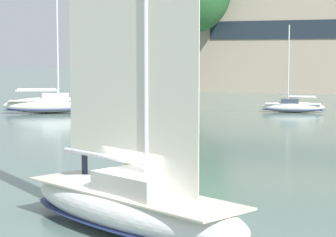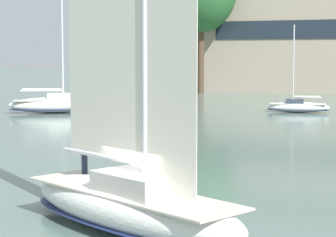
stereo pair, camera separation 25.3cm
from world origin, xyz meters
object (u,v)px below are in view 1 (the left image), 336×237
channel_buoy (138,160)px  tree_shore_center (150,35)px  sailboat_moored_near_marina (51,104)px  sailboat_main (131,199)px  sailboat_moored_mid_channel (293,106)px

channel_buoy → tree_shore_center: bearing=113.1°
channel_buoy → sailboat_moored_near_marina: bearing=128.7°
sailboat_main → channel_buoy: 8.63m
sailboat_main → sailboat_moored_near_marina: sailboat_main is taller
tree_shore_center → sailboat_main: sailboat_main is taller
sailboat_main → sailboat_moored_mid_channel: bearing=94.7°
tree_shore_center → sailboat_moored_mid_channel: bearing=-49.3°
tree_shore_center → sailboat_moored_mid_channel: size_ratio=1.47×
sailboat_moored_mid_channel → sailboat_moored_near_marina: bearing=-156.4°
tree_shore_center → sailboat_main: 82.13m
sailboat_moored_near_marina → sailboat_moored_mid_channel: bearing=23.6°
tree_shore_center → channel_buoy: tree_shore_center is taller
sailboat_moored_mid_channel → tree_shore_center: bearing=130.7°
sailboat_moored_near_marina → channel_buoy: size_ratio=5.96×
sailboat_main → sailboat_moored_near_marina: bearing=125.5°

